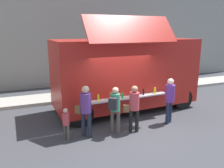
% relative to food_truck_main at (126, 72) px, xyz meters
% --- Properties ---
extents(ground_plane, '(60.00, 60.00, 0.00)m').
position_rel_food_truck_main_xyz_m(ground_plane, '(-0.74, -1.84, -1.67)').
color(ground_plane, '#38383D').
extents(curb_strip, '(28.00, 1.60, 0.15)m').
position_rel_food_truck_main_xyz_m(curb_strip, '(-4.00, 2.62, -1.59)').
color(curb_strip, '#9E998E').
rests_on(curb_strip, ground).
extents(building_behind, '(32.00, 2.40, 7.82)m').
position_rel_food_truck_main_xyz_m(building_behind, '(-3.00, 6.52, 2.24)').
color(building_behind, gray).
rests_on(building_behind, ground).
extents(food_truck_main, '(6.16, 3.31, 3.94)m').
position_rel_food_truck_main_xyz_m(food_truck_main, '(0.00, 0.00, 0.00)').
color(food_truck_main, '#AC2019').
rests_on(food_truck_main, ground).
extents(trash_bin, '(0.60, 0.60, 1.02)m').
position_rel_food_truck_main_xyz_m(trash_bin, '(4.14, 2.32, -1.16)').
color(trash_bin, '#305B34').
rests_on(trash_bin, ground).
extents(customer_front_ordering, '(0.53, 0.34, 1.64)m').
position_rel_food_truck_main_xyz_m(customer_front_ordering, '(-0.75, -2.21, -0.70)').
color(customer_front_ordering, black).
rests_on(customer_front_ordering, ground).
extents(customer_mid_with_backpack, '(0.48, 0.51, 1.61)m').
position_rel_food_truck_main_xyz_m(customer_mid_with_backpack, '(-1.38, -2.07, -0.68)').
color(customer_mid_with_backpack, '#504841').
rests_on(customer_mid_with_backpack, ground).
extents(customer_rear_waiting, '(0.49, 0.50, 1.73)m').
position_rel_food_truck_main_xyz_m(customer_rear_waiting, '(-2.36, -1.95, -0.64)').
color(customer_rear_waiting, '#1F2537').
rests_on(customer_rear_waiting, ground).
extents(customer_extra_browsing, '(0.35, 0.35, 1.73)m').
position_rel_food_truck_main_xyz_m(customer_extra_browsing, '(0.83, -2.03, -0.64)').
color(customer_extra_browsing, '#1C233A').
rests_on(customer_extra_browsing, ground).
extents(child_near_queue, '(0.22, 0.22, 1.07)m').
position_rel_food_truck_main_xyz_m(child_near_queue, '(-3.00, -1.94, -1.03)').
color(child_near_queue, '#494440').
rests_on(child_near_queue, ground).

